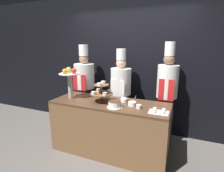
{
  "coord_description": "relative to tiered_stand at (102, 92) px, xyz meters",
  "views": [
    {
      "loc": [
        1.07,
        -2.13,
        1.79
      ],
      "look_at": [
        0.0,
        0.45,
        1.13
      ],
      "focal_mm": 28.0,
      "sensor_mm": 36.0,
      "label": 1
    }
  ],
  "objects": [
    {
      "name": "ground_plane",
      "position": [
        0.13,
        -0.32,
        -1.05
      ],
      "size": [
        14.0,
        14.0,
        0.0
      ],
      "primitive_type": "plane",
      "color": "#5B5651"
    },
    {
      "name": "wall_back",
      "position": [
        0.13,
        1.04,
        0.35
      ],
      "size": [
        10.0,
        0.06,
        2.8
      ],
      "color": "black",
      "rests_on": "ground_plane"
    },
    {
      "name": "buffet_counter",
      "position": [
        0.13,
        0.03,
        -0.61
      ],
      "size": [
        1.91,
        0.7,
        0.88
      ],
      "color": "brown",
      "rests_on": "ground_plane"
    },
    {
      "name": "tiered_stand",
      "position": [
        0.0,
        0.0,
        0.0
      ],
      "size": [
        0.37,
        0.37,
        0.33
      ],
      "color": "brown",
      "rests_on": "buffet_counter"
    },
    {
      "name": "fruit_pedestal",
      "position": [
        -0.58,
        -0.03,
        0.19
      ],
      "size": [
        0.35,
        0.35,
        0.54
      ],
      "color": "#B2ADA8",
      "rests_on": "buffet_counter"
    },
    {
      "name": "cake_round",
      "position": [
        0.29,
        -0.16,
        -0.13
      ],
      "size": [
        0.24,
        0.24,
        0.1
      ],
      "color": "white",
      "rests_on": "buffet_counter"
    },
    {
      "name": "cup_white",
      "position": [
        0.64,
        -0.07,
        -0.14
      ],
      "size": [
        0.08,
        0.08,
        0.06
      ],
      "color": "white",
      "rests_on": "buffet_counter"
    },
    {
      "name": "cake_square_tray",
      "position": [
        0.93,
        -0.12,
        -0.16
      ],
      "size": [
        0.27,
        0.19,
        0.05
      ],
      "color": "white",
      "rests_on": "buffet_counter"
    },
    {
      "name": "serving_bowl_near",
      "position": [
        0.51,
        0.01,
        -0.14
      ],
      "size": [
        0.12,
        0.12,
        0.16
      ],
      "color": "white",
      "rests_on": "buffet_counter"
    },
    {
      "name": "serving_bowl_far",
      "position": [
        0.34,
        0.14,
        -0.14
      ],
      "size": [
        0.11,
        0.11,
        0.16
      ],
      "color": "white",
      "rests_on": "buffet_counter"
    },
    {
      "name": "chef_left",
      "position": [
        -0.71,
        0.65,
        -0.08
      ],
      "size": [
        0.42,
        0.42,
        1.8
      ],
      "color": "#28282D",
      "rests_on": "ground_plane"
    },
    {
      "name": "chef_center_left",
      "position": [
        0.1,
        0.65,
        -0.11
      ],
      "size": [
        0.39,
        0.39,
        1.72
      ],
      "color": "#28282D",
      "rests_on": "ground_plane"
    },
    {
      "name": "chef_center_right",
      "position": [
        0.96,
        0.65,
        -0.04
      ],
      "size": [
        0.35,
        0.35,
        1.85
      ],
      "color": "black",
      "rests_on": "ground_plane"
    }
  ]
}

